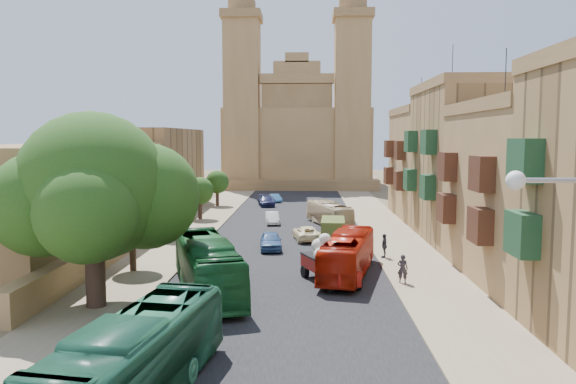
# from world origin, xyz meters

# --- Properties ---
(ground) EXTENTS (260.00, 260.00, 0.00)m
(ground) POSITION_xyz_m (0.00, 0.00, 0.00)
(ground) COLOR brown
(road_surface) EXTENTS (14.00, 140.00, 0.01)m
(road_surface) POSITION_xyz_m (0.00, 30.00, 0.01)
(road_surface) COLOR black
(road_surface) RESTS_ON ground
(sidewalk_east) EXTENTS (5.00, 140.00, 0.01)m
(sidewalk_east) POSITION_xyz_m (9.50, 30.00, 0.01)
(sidewalk_east) COLOR #826F55
(sidewalk_east) RESTS_ON ground
(sidewalk_west) EXTENTS (5.00, 140.00, 0.01)m
(sidewalk_west) POSITION_xyz_m (-9.50, 30.00, 0.01)
(sidewalk_west) COLOR #826F55
(sidewalk_west) RESTS_ON ground
(kerb_east) EXTENTS (0.25, 140.00, 0.12)m
(kerb_east) POSITION_xyz_m (7.00, 30.00, 0.06)
(kerb_east) COLOR #826F55
(kerb_east) RESTS_ON ground
(kerb_west) EXTENTS (0.25, 140.00, 0.12)m
(kerb_west) POSITION_xyz_m (-7.00, 30.00, 0.06)
(kerb_west) COLOR #826F55
(kerb_west) RESTS_ON ground
(townhouse_b) EXTENTS (9.00, 14.00, 14.90)m
(townhouse_b) POSITION_xyz_m (15.95, 11.00, 5.66)
(townhouse_b) COLOR olive
(townhouse_b) RESTS_ON ground
(townhouse_c) EXTENTS (9.00, 14.00, 17.40)m
(townhouse_c) POSITION_xyz_m (15.95, 25.00, 6.91)
(townhouse_c) COLOR olive
(townhouse_c) RESTS_ON ground
(townhouse_d) EXTENTS (9.00, 14.00, 15.90)m
(townhouse_d) POSITION_xyz_m (15.95, 39.00, 6.16)
(townhouse_d) COLOR olive
(townhouse_d) RESTS_ON ground
(west_wall) EXTENTS (1.00, 40.00, 1.80)m
(west_wall) POSITION_xyz_m (-12.50, 20.00, 0.90)
(west_wall) COLOR olive
(west_wall) RESTS_ON ground
(west_building_low) EXTENTS (10.00, 28.00, 8.40)m
(west_building_low) POSITION_xyz_m (-18.00, 18.00, 4.20)
(west_building_low) COLOR brown
(west_building_low) RESTS_ON ground
(west_building_mid) EXTENTS (10.00, 22.00, 10.00)m
(west_building_mid) POSITION_xyz_m (-18.00, 44.00, 5.00)
(west_building_mid) COLOR olive
(west_building_mid) RESTS_ON ground
(church) EXTENTS (28.00, 22.50, 36.30)m
(church) POSITION_xyz_m (-0.00, 78.61, 9.52)
(church) COLOR olive
(church) RESTS_ON ground
(ficus_tree) EXTENTS (10.33, 9.51, 10.33)m
(ficus_tree) POSITION_xyz_m (-9.41, 4.01, 6.11)
(ficus_tree) COLOR #39261C
(ficus_tree) RESTS_ON ground
(street_tree_a) EXTENTS (3.18, 3.18, 4.89)m
(street_tree_a) POSITION_xyz_m (-10.00, 12.00, 3.27)
(street_tree_a) COLOR #39261C
(street_tree_a) RESTS_ON ground
(street_tree_b) EXTENTS (2.90, 2.90, 4.46)m
(street_tree_b) POSITION_xyz_m (-10.00, 24.00, 2.98)
(street_tree_b) COLOR #39261C
(street_tree_b) RESTS_ON ground
(street_tree_c) EXTENTS (3.01, 3.01, 4.63)m
(street_tree_c) POSITION_xyz_m (-10.00, 36.00, 3.09)
(street_tree_c) COLOR #39261C
(street_tree_c) RESTS_ON ground
(street_tree_d) EXTENTS (3.04, 3.04, 4.67)m
(street_tree_d) POSITION_xyz_m (-10.00, 48.00, 3.12)
(street_tree_d) COLOR #39261C
(street_tree_d) RESTS_ON ground
(streetlamp) EXTENTS (2.11, 0.44, 8.22)m
(streetlamp) POSITION_xyz_m (7.72, -12.00, 5.20)
(streetlamp) COLOR gray
(streetlamp) RESTS_ON ground
(red_truck) EXTENTS (3.70, 5.44, 3.01)m
(red_truck) POSITION_xyz_m (3.13, 9.02, 1.32)
(red_truck) COLOR #96100B
(red_truck) RESTS_ON ground
(olive_pickup) EXTENTS (2.30, 4.66, 1.88)m
(olive_pickup) POSITION_xyz_m (4.00, 23.56, 0.92)
(olive_pickup) COLOR #4C5D23
(olive_pickup) RESTS_ON ground
(bus_green_south) EXTENTS (4.37, 11.34, 3.08)m
(bus_green_south) POSITION_xyz_m (-4.02, -7.08, 1.54)
(bus_green_south) COLOR #215F43
(bus_green_south) RESTS_ON ground
(bus_green_north) EXTENTS (6.02, 11.71, 3.18)m
(bus_green_north) POSITION_xyz_m (-4.00, 6.62, 1.59)
(bus_green_north) COLOR #165525
(bus_green_north) RESTS_ON ground
(bus_red_east) EXTENTS (4.45, 10.21, 2.77)m
(bus_red_east) POSITION_xyz_m (4.37, 11.12, 1.38)
(bus_red_east) COLOR #AE1908
(bus_red_east) RESTS_ON ground
(bus_cream_east) EXTENTS (4.61, 8.83, 2.40)m
(bus_cream_east) POSITION_xyz_m (4.00, 31.86, 1.20)
(bus_cream_east) COLOR tan
(bus_cream_east) RESTS_ON ground
(car_blue_a) EXTENTS (2.06, 4.34, 1.43)m
(car_blue_a) POSITION_xyz_m (-1.17, 19.40, 0.72)
(car_blue_a) COLOR #3A6095
(car_blue_a) RESTS_ON ground
(car_white_a) EXTENTS (1.76, 3.87, 1.23)m
(car_white_a) POSITION_xyz_m (-1.87, 32.81, 0.62)
(car_white_a) COLOR white
(car_white_a) RESTS_ON ground
(car_cream) EXTENTS (2.75, 4.75, 1.25)m
(car_cream) POSITION_xyz_m (1.70, 23.63, 0.62)
(car_cream) COLOR #FFEEBB
(car_cream) RESTS_ON ground
(car_dkblue) EXTENTS (2.69, 4.92, 1.35)m
(car_dkblue) POSITION_xyz_m (-3.55, 47.93, 0.68)
(car_dkblue) COLOR #171D45
(car_dkblue) RESTS_ON ground
(car_white_b) EXTENTS (2.85, 4.06, 1.28)m
(car_white_b) POSITION_xyz_m (3.53, 41.34, 0.64)
(car_white_b) COLOR silver
(car_white_b) RESTS_ON ground
(car_blue_b) EXTENTS (2.23, 3.52, 1.10)m
(car_blue_b) POSITION_xyz_m (-2.66, 52.51, 0.55)
(car_blue_b) COLOR teal
(car_blue_b) RESTS_ON ground
(pedestrian_a) EXTENTS (0.75, 0.59, 1.80)m
(pedestrian_a) POSITION_xyz_m (7.62, 9.33, 0.90)
(pedestrian_a) COLOR #2C282D
(pedestrian_a) RESTS_ON ground
(pedestrian_c) EXTENTS (0.63, 1.12, 1.81)m
(pedestrian_c) POSITION_xyz_m (7.50, 16.63, 0.90)
(pedestrian_c) COLOR #363641
(pedestrian_c) RESTS_ON ground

